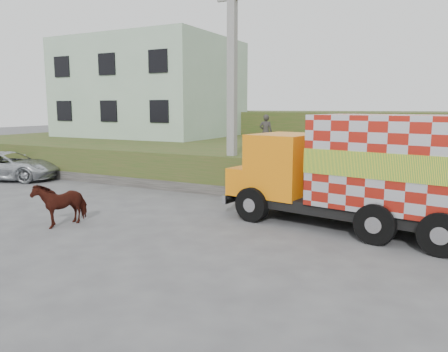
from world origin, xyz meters
The scene contains 10 objects.
ground centered at (0.00, 0.00, 0.00)m, with size 120.00×120.00×0.00m, color #474749.
embankment centered at (0.00, 10.00, 0.75)m, with size 40.00×12.00×1.50m, color #2B4A18.
embankment_far centered at (0.00, 22.00, 1.50)m, with size 40.00×12.00×3.00m, color #2B4A18.
retaining_strip centered at (-2.00, 4.20, 0.20)m, with size 16.00×0.50×0.40m, color #595651.
building centered at (-11.00, 13.00, 4.50)m, with size 10.00×8.00×6.00m, color #A1BDA2.
utility_pole centered at (-1.00, 4.60, 4.08)m, with size 1.20×0.30×8.00m.
cargo_truck centered at (4.31, 1.81, 1.61)m, with size 7.29×3.42×3.13m.
cow centered at (-3.37, -1.60, 0.62)m, with size 0.67×1.47×1.24m, color #381F0E.
suv centered at (-11.63, 2.84, 0.65)m, with size 2.15×4.67×1.30m, color silver.
pedestrian centered at (-0.74, 7.35, 2.26)m, with size 0.55×0.36×1.52m, color #2C2A27.
Camera 1 is at (6.36, -10.24, 3.33)m, focal length 35.00 mm.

